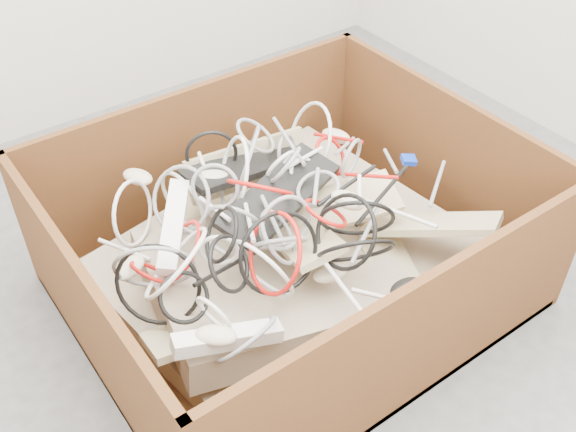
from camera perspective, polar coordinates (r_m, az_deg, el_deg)
ground at (r=2.12m, az=1.14°, el=-8.54°), size 3.00×3.00×0.00m
cardboard_box at (r=2.10m, az=-0.11°, el=-4.06°), size 1.30×1.08×0.52m
keyboard_pile at (r=2.02m, az=0.91°, el=-0.64°), size 1.07×0.93×0.35m
mice_scatter at (r=1.89m, az=-1.99°, el=-0.88°), size 0.91×0.85×0.20m
power_strip_left at (r=1.88m, az=-9.70°, el=-0.84°), size 0.22×0.27×0.12m
power_strip_right at (r=1.66m, az=-5.14°, el=-10.26°), size 0.28×0.13×0.09m
vga_plug at (r=2.18m, az=10.19°, el=4.71°), size 0.06×0.06×0.03m
cable_tangle at (r=1.85m, az=-3.20°, el=-0.18°), size 1.12×0.85×0.41m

